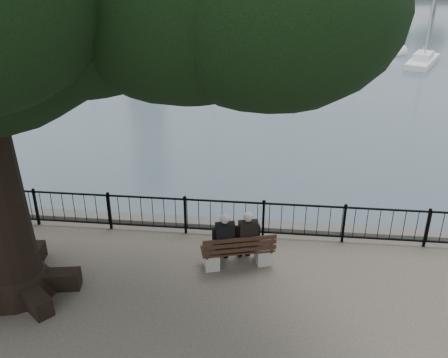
# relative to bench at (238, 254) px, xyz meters

# --- Properties ---
(harbor) EXTENTS (260.00, 260.00, 1.20)m
(harbor) POSITION_rel_bench_xyz_m (-0.47, 1.80, -0.81)
(harbor) COLOR #47453F
(harbor) RESTS_ON ground
(railing) EXTENTS (22.06, 0.06, 1.00)m
(railing) POSITION_rel_bench_xyz_m (-0.47, 1.30, 0.25)
(railing) COLOR black
(railing) RESTS_ON ground
(bench) EXTENTS (1.76, 0.94, 0.89)m
(bench) POSITION_rel_bench_xyz_m (0.00, 0.00, 0.00)
(bench) COLOR gray
(bench) RESTS_ON ground
(person_left) EXTENTS (0.53, 0.76, 1.41)m
(person_left) POSITION_rel_bench_xyz_m (-0.33, 0.01, 0.34)
(person_left) COLOR black
(person_left) RESTS_ON ground
(person_right) EXTENTS (0.53, 0.76, 1.41)m
(person_right) POSITION_rel_bench_xyz_m (0.18, 0.15, 0.34)
(person_right) COLOR black
(person_right) RESTS_ON ground
(lion_monument) EXTENTS (5.68, 5.68, 8.46)m
(lion_monument) POSITION_rel_bench_xyz_m (1.53, 48.74, 0.79)
(lion_monument) COLOR #47453F
(lion_monument) RESTS_ON ground
(sailboat_b) EXTENTS (2.29, 5.49, 11.50)m
(sailboat_b) POSITION_rel_bench_xyz_m (-3.64, 23.66, -0.97)
(sailboat_b) COLOR white
(sailboat_b) RESTS_ON ground
(sailboat_c) EXTENTS (3.14, 4.90, 9.38)m
(sailboat_c) POSITION_rel_bench_xyz_m (1.85, 21.40, -1.01)
(sailboat_c) COLOR white
(sailboat_c) RESTS_ON ground
(sailboat_d) EXTENTS (3.56, 5.50, 9.89)m
(sailboat_d) POSITION_rel_bench_xyz_m (10.98, 27.45, -1.01)
(sailboat_d) COLOR white
(sailboat_d) RESTS_ON ground
(sailboat_e) EXTENTS (3.39, 5.64, 11.80)m
(sailboat_e) POSITION_rel_bench_xyz_m (-15.27, 31.65, -0.97)
(sailboat_e) COLOR white
(sailboat_e) RESTS_ON ground
(sailboat_f) EXTENTS (3.93, 6.11, 12.51)m
(sailboat_f) POSITION_rel_bench_xyz_m (0.47, 32.27, -0.96)
(sailboat_f) COLOR white
(sailboat_f) RESTS_ON ground
(sailboat_g) EXTENTS (1.52, 5.25, 9.34)m
(sailboat_g) POSITION_rel_bench_xyz_m (7.95, 37.53, -1.02)
(sailboat_g) COLOR white
(sailboat_g) RESTS_ON ground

